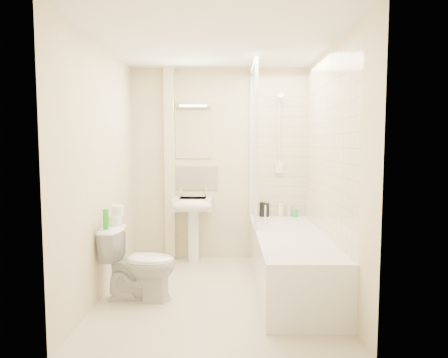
{
  "coord_description": "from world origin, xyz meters",
  "views": [
    {
      "loc": [
        0.11,
        -3.8,
        1.46
      ],
      "look_at": [
        0.07,
        0.2,
        1.11
      ],
      "focal_mm": 32.0,
      "sensor_mm": 36.0,
      "label": 1
    }
  ],
  "objects": [
    {
      "name": "floor",
      "position": [
        0.0,
        0.0,
        0.0
      ],
      "size": [
        2.5,
        2.5,
        0.0
      ],
      "primitive_type": "plane",
      "color": "beige",
      "rests_on": "ground"
    },
    {
      "name": "wall_back",
      "position": [
        0.0,
        1.25,
        1.2
      ],
      "size": [
        2.2,
        0.02,
        2.4
      ],
      "primitive_type": "cube",
      "color": "beige",
      "rests_on": "ground"
    },
    {
      "name": "wall_left",
      "position": [
        -1.1,
        0.0,
        1.2
      ],
      "size": [
        0.02,
        2.5,
        2.4
      ],
      "primitive_type": "cube",
      "color": "beige",
      "rests_on": "ground"
    },
    {
      "name": "wall_right",
      "position": [
        1.1,
        0.0,
        1.2
      ],
      "size": [
        0.02,
        2.5,
        2.4
      ],
      "primitive_type": "cube",
      "color": "beige",
      "rests_on": "ground"
    },
    {
      "name": "ceiling",
      "position": [
        0.0,
        0.0,
        2.4
      ],
      "size": [
        2.2,
        2.5,
        0.02
      ],
      "primitive_type": "cube",
      "color": "white",
      "rests_on": "wall_back"
    },
    {
      "name": "tile_back",
      "position": [
        0.75,
        1.24,
        1.42
      ],
      "size": [
        0.7,
        0.01,
        1.75
      ],
      "primitive_type": "cube",
      "color": "beige",
      "rests_on": "wall_back"
    },
    {
      "name": "tile_right",
      "position": [
        1.09,
        0.2,
        1.42
      ],
      "size": [
        0.01,
        2.1,
        1.75
      ],
      "primitive_type": "cube",
      "color": "beige",
      "rests_on": "wall_right"
    },
    {
      "name": "pipe_boxing",
      "position": [
        -0.62,
        1.19,
        1.2
      ],
      "size": [
        0.12,
        0.12,
        2.4
      ],
      "primitive_type": "cube",
      "color": "beige",
      "rests_on": "ground"
    },
    {
      "name": "splashback",
      "position": [
        -0.32,
        1.24,
        1.03
      ],
      "size": [
        0.6,
        0.02,
        0.3
      ],
      "primitive_type": "cube",
      "color": "beige",
      "rests_on": "wall_back"
    },
    {
      "name": "mirror",
      "position": [
        -0.32,
        1.24,
        1.58
      ],
      "size": [
        0.46,
        0.01,
        0.6
      ],
      "primitive_type": "cube",
      "color": "white",
      "rests_on": "wall_back"
    },
    {
      "name": "strip_light",
      "position": [
        -0.32,
        1.22,
        1.95
      ],
      "size": [
        0.42,
        0.07,
        0.07
      ],
      "primitive_type": "cube",
      "color": "silver",
      "rests_on": "wall_back"
    },
    {
      "name": "bathtub",
      "position": [
        0.75,
        0.2,
        0.29
      ],
      "size": [
        0.7,
        2.1,
        0.55
      ],
      "color": "white",
      "rests_on": "ground"
    },
    {
      "name": "shower_screen",
      "position": [
        0.4,
        0.8,
        1.45
      ],
      "size": [
        0.04,
        0.92,
        1.8
      ],
      "color": "white",
      "rests_on": "bathtub"
    },
    {
      "name": "shower_fixture",
      "position": [
        0.75,
        1.19,
        1.55
      ],
      "size": [
        0.1,
        0.16,
        0.99
      ],
      "color": "white",
      "rests_on": "wall_back"
    },
    {
      "name": "pedestal_sink",
      "position": [
        -0.32,
        1.01,
        0.64
      ],
      "size": [
        0.47,
        0.45,
        0.92
      ],
      "color": "white",
      "rests_on": "ground"
    },
    {
      "name": "bottle_black_a",
      "position": [
        0.54,
        1.16,
        0.64
      ],
      "size": [
        0.07,
        0.07,
        0.18
      ],
      "primitive_type": "cylinder",
      "color": "black",
      "rests_on": "bathtub"
    },
    {
      "name": "bottle_white_a",
      "position": [
        0.57,
        1.16,
        0.62
      ],
      "size": [
        0.05,
        0.05,
        0.15
      ],
      "primitive_type": "cylinder",
      "color": "white",
      "rests_on": "bathtub"
    },
    {
      "name": "bottle_black_b",
      "position": [
        0.6,
        1.16,
        0.64
      ],
      "size": [
        0.05,
        0.05,
        0.17
      ],
      "primitive_type": "cylinder",
      "color": "black",
      "rests_on": "bathtub"
    },
    {
      "name": "bottle_cream",
      "position": [
        0.77,
        1.16,
        0.63
      ],
      "size": [
        0.06,
        0.06,
        0.17
      ],
      "primitive_type": "cylinder",
      "color": "#F9EAC0",
      "rests_on": "bathtub"
    },
    {
      "name": "bottle_white_b",
      "position": [
        0.88,
        1.16,
        0.62
      ],
      "size": [
        0.05,
        0.05,
        0.15
      ],
      "primitive_type": "cylinder",
      "color": "silver",
      "rests_on": "bathtub"
    },
    {
      "name": "bottle_green",
      "position": [
        0.95,
        1.16,
        0.59
      ],
      "size": [
        0.07,
        0.07,
        0.09
      ],
      "primitive_type": "cylinder",
      "color": "green",
      "rests_on": "bathtub"
    },
    {
      "name": "toilet",
      "position": [
        -0.72,
        -0.14,
        0.34
      ],
      "size": [
        0.5,
        0.74,
        0.69
      ],
      "primitive_type": "imported",
      "rotation": [
        0.0,
        0.0,
        1.48
      ],
      "color": "white",
      "rests_on": "ground"
    },
    {
      "name": "toilet_roll_lower",
      "position": [
        -0.96,
        -0.07,
        0.73
      ],
      "size": [
        0.12,
        0.12,
        0.09
      ],
      "primitive_type": "cylinder",
      "color": "white",
      "rests_on": "toilet"
    },
    {
      "name": "toilet_roll_upper",
      "position": [
        -0.95,
        -0.04,
        0.83
      ],
      "size": [
        0.11,
        0.11,
        0.1
      ],
      "primitive_type": "cylinder",
      "color": "white",
      "rests_on": "toilet_roll_lower"
    },
    {
      "name": "green_bottle",
      "position": [
        -1.0,
        -0.24,
        0.78
      ],
      "size": [
        0.05,
        0.05,
        0.18
      ],
      "primitive_type": "cylinder",
      "color": "green",
      "rests_on": "toilet"
    }
  ]
}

